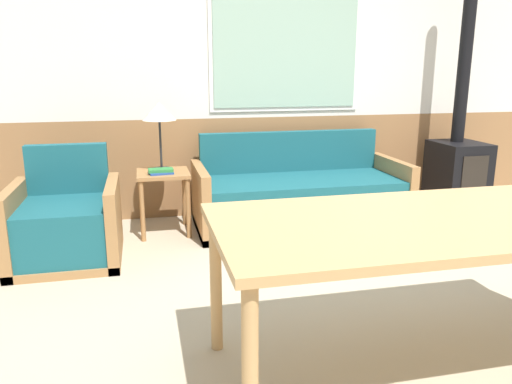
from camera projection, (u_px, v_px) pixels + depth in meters
The scene contains 9 objects.
ground_plane at pixel (409, 340), 2.68m from camera, with size 16.00×16.00×0.00m, color #B2A58C.
wall_back at pixel (281, 73), 4.83m from camera, with size 7.20×0.09×2.70m.
couch at pixel (300, 197), 4.59m from camera, with size 1.90×0.83×0.83m.
armchair at pixel (66, 226), 3.74m from camera, with size 0.78×0.78×0.84m.
side_table at pixel (164, 185), 4.32m from camera, with size 0.44×0.44×0.55m.
table_lamp at pixel (159, 114), 4.25m from camera, with size 0.29×0.29×0.59m.
book_stack at pixel (161, 171), 4.22m from camera, with size 0.21×0.17×0.04m.
dining_table at pixel (437, 231), 2.26m from camera, with size 2.03×0.93×0.77m.
wood_stove at pixel (458, 154), 4.93m from camera, with size 0.45×0.54×2.48m.
Camera 1 is at (-1.34, -2.16, 1.42)m, focal length 35.00 mm.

